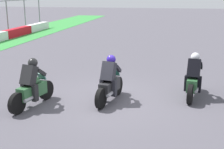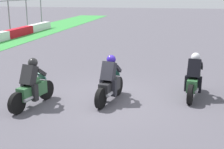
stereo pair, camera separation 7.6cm
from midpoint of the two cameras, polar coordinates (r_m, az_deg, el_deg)
ground_plane at (r=10.10m, az=0.42°, el=-4.82°), size 120.00×120.00×0.00m
rider_lane_b at (r=10.57m, az=15.17°, el=-0.90°), size 2.03×0.61×1.51m
rider_lane_c at (r=9.84m, az=-0.20°, el=-1.54°), size 2.03×0.62×1.51m
rider_lane_d at (r=9.73m, az=-14.45°, el=-2.23°), size 2.02×0.64×1.51m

